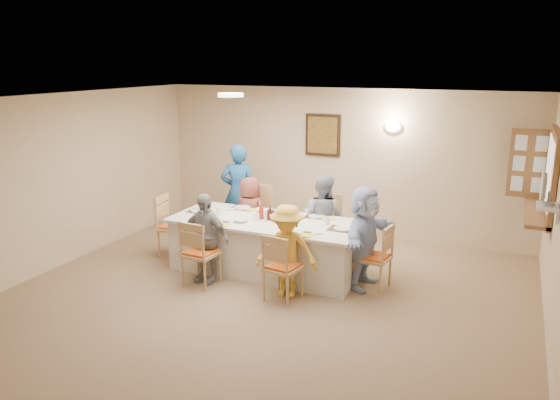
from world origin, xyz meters
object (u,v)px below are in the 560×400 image
at_px(desk_fan, 546,193).
at_px(chair_front_left, 201,252).
at_px(diner_back_right, 322,219).
at_px(dining_table, 267,245).
at_px(diner_right_end, 365,237).
at_px(serving_hatch, 551,175).
at_px(diner_front_right, 287,251).
at_px(chair_left_end, 175,226).
at_px(condiment_ketchup, 261,211).
at_px(caregiver, 238,192).
at_px(diner_back_left, 250,214).
at_px(chair_back_right, 325,228).
at_px(chair_right_end, 373,256).
at_px(diner_front_left, 205,238).
at_px(chair_front_right, 283,266).
at_px(chair_back_left, 254,217).

height_order(desk_fan, chair_front_left, desk_fan).
distance_m(chair_front_left, diner_back_right, 1.92).
xyz_separation_m(desk_fan, dining_table, (-3.48, 0.27, -1.17)).
relative_size(chair_front_left, diner_right_end, 0.67).
bearing_deg(serving_hatch, diner_front_right, -149.55).
xyz_separation_m(chair_left_end, condiment_ketchup, (1.46, 0.02, 0.39)).
bearing_deg(caregiver, diner_back_left, 107.90).
bearing_deg(chair_front_left, chair_back_right, -123.47).
relative_size(desk_fan, chair_back_right, 0.31).
height_order(chair_right_end, diner_right_end, diner_right_end).
bearing_deg(condiment_ketchup, chair_left_end, -179.13).
xyz_separation_m(diner_front_left, diner_right_end, (2.02, 0.68, 0.07)).
bearing_deg(chair_front_left, diner_front_right, -170.89).
height_order(diner_right_end, caregiver, caregiver).
bearing_deg(chair_right_end, chair_back_right, -122.15).
distance_m(chair_back_right, caregiver, 1.72).
bearing_deg(serving_hatch, dining_table, -163.31).
relative_size(diner_back_left, diner_front_right, 0.99).
relative_size(chair_left_end, diner_front_right, 0.79).
height_order(diner_back_right, caregiver, caregiver).
xyz_separation_m(chair_front_right, diner_back_left, (-1.20, 1.48, 0.16)).
height_order(chair_left_end, diner_front_left, diner_front_left).
height_order(chair_back_right, diner_back_right, diner_back_right).
distance_m(chair_left_end, diner_right_end, 2.98).
bearing_deg(chair_right_end, diner_back_left, -99.60).
relative_size(dining_table, condiment_ketchup, 12.53).
bearing_deg(diner_front_left, diner_right_end, 21.22).
distance_m(chair_back_right, diner_back_right, 0.21).
bearing_deg(serving_hatch, caregiver, 179.08).
height_order(desk_fan, caregiver, desk_fan).
height_order(chair_back_right, diner_right_end, diner_right_end).
relative_size(diner_front_left, diner_front_right, 1.03).
relative_size(serving_hatch, dining_table, 0.55).
bearing_deg(dining_table, desk_fan, -4.52).
xyz_separation_m(chair_back_left, caregiver, (-0.45, 0.35, 0.29)).
bearing_deg(diner_back_left, dining_table, 140.61).
bearing_deg(chair_front_right, diner_back_left, -41.44).
xyz_separation_m(chair_left_end, diner_right_end, (2.97, 0.00, 0.21)).
height_order(diner_back_left, diner_front_left, diner_front_left).
bearing_deg(diner_back_right, diner_right_end, 146.71).
xyz_separation_m(chair_front_left, chair_left_end, (-0.95, 0.80, 0.02)).
bearing_deg(chair_back_right, condiment_ketchup, -137.29).
bearing_deg(diner_front_left, condiment_ketchup, 56.66).
relative_size(diner_front_right, condiment_ketchup, 5.57).
bearing_deg(chair_back_right, serving_hatch, -0.42).
bearing_deg(chair_left_end, chair_back_left, -58.29).
bearing_deg(chair_back_left, serving_hatch, 10.13).
xyz_separation_m(chair_front_left, condiment_ketchup, (0.51, 0.82, 0.41)).
bearing_deg(caregiver, chair_back_left, 116.27).
height_order(desk_fan, dining_table, desk_fan).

